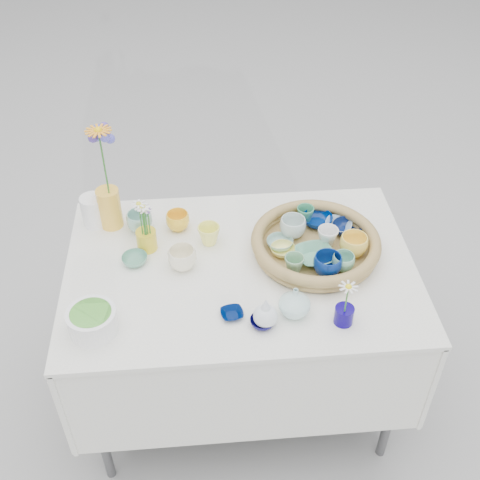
{
  "coord_description": "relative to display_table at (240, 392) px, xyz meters",
  "views": [
    {
      "loc": [
        -0.14,
        -1.58,
        2.25
      ],
      "look_at": [
        0.0,
        0.02,
        0.87
      ],
      "focal_mm": 45.0,
      "sensor_mm": 36.0,
      "label": 1
    }
  ],
  "objects": [
    {
      "name": "single_daisy",
      "position": [
        0.31,
        -0.31,
        0.88
      ],
      "size": [
        0.09,
        0.09,
        0.13
      ],
      "primitive_type": null,
      "rotation": [
        0.0,
        0.0,
        -0.37
      ],
      "color": "white",
      "rests_on": "bud_vase_cobalt"
    },
    {
      "name": "wicker_tray",
      "position": [
        0.28,
        0.05,
        0.8
      ],
      "size": [
        0.47,
        0.47,
        0.08
      ],
      "primitive_type": null,
      "color": "olive",
      "rests_on": "display_table"
    },
    {
      "name": "daisy_cup",
      "position": [
        -0.34,
        0.13,
        0.81
      ],
      "size": [
        0.09,
        0.09,
        0.08
      ],
      "primitive_type": "cylinder",
      "rotation": [
        0.0,
        0.0,
        -0.22
      ],
      "color": "gold",
      "rests_on": "display_table"
    },
    {
      "name": "daisy_posy",
      "position": [
        -0.34,
        0.11,
        0.93
      ],
      "size": [
        0.11,
        0.11,
        0.16
      ],
      "primitive_type": null,
      "rotation": [
        0.0,
        0.0,
        -0.33
      ],
      "color": "white",
      "rests_on": "daisy_cup"
    },
    {
      "name": "white_pitcher",
      "position": [
        -0.54,
        0.29,
        0.83
      ],
      "size": [
        0.13,
        0.1,
        0.12
      ],
      "primitive_type": null,
      "rotation": [
        0.0,
        0.0,
        0.04
      ],
      "color": "white",
      "rests_on": "display_table"
    },
    {
      "name": "tray_ceramic_12",
      "position": [
        0.27,
        0.22,
        0.81
      ],
      "size": [
        0.08,
        0.08,
        0.06
      ],
      "primitive_type": "imported",
      "rotation": [
        0.0,
        0.0,
        0.29
      ],
      "color": "#378E65",
      "rests_on": "wicker_tray"
    },
    {
      "name": "tray_ceramic_7",
      "position": [
        0.33,
        0.07,
        0.82
      ],
      "size": [
        0.09,
        0.09,
        0.07
      ],
      "primitive_type": "imported",
      "rotation": [
        0.0,
        0.0,
        -0.12
      ],
      "color": "white",
      "rests_on": "wicker_tray"
    },
    {
      "name": "tall_vase_yellow",
      "position": [
        -0.48,
        0.28,
        0.85
      ],
      "size": [
        0.09,
        0.09,
        0.16
      ],
      "primitive_type": "cylinder",
      "rotation": [
        0.0,
        0.0,
        -0.0
      ],
      "color": "yellow",
      "rests_on": "display_table"
    },
    {
      "name": "hydrangea",
      "position": [
        -0.47,
        0.29,
        1.04
      ],
      "size": [
        0.1,
        0.1,
        0.3
      ],
      "primitive_type": null,
      "rotation": [
        0.0,
        0.0,
        -0.15
      ],
      "color": "#533BA5",
      "rests_on": "tall_vase_yellow"
    },
    {
      "name": "loose_ceramic_3",
      "position": [
        -0.21,
        0.01,
        0.81
      ],
      "size": [
        0.13,
        0.13,
        0.08
      ],
      "primitive_type": "imported",
      "rotation": [
        0.0,
        0.0,
        0.27
      ],
      "color": "#FBF2CE",
      "rests_on": "display_table"
    },
    {
      "name": "bud_vase_paleblue",
      "position": [
        0.06,
        -0.29,
        0.83
      ],
      "size": [
        0.1,
        0.1,
        0.12
      ],
      "primitive_type": null,
      "rotation": [
        0.0,
        0.0,
        -0.35
      ],
      "color": "white",
      "rests_on": "display_table"
    },
    {
      "name": "tray_ceramic_4",
      "position": [
        0.18,
        -0.06,
        0.82
      ],
      "size": [
        0.09,
        0.09,
        0.07
      ],
      "primitive_type": "imported",
      "rotation": [
        0.0,
        0.0,
        0.25
      ],
      "color": "#72A97D",
      "rests_on": "wicker_tray"
    },
    {
      "name": "loose_ceramic_4",
      "position": [
        -0.05,
        -0.24,
        0.77
      ],
      "size": [
        0.09,
        0.09,
        0.02
      ],
      "primitive_type": "imported",
      "rotation": [
        0.0,
        0.0,
        0.18
      ],
      "color": "#001142",
      "rests_on": "display_table"
    },
    {
      "name": "ground",
      "position": [
        0.0,
        0.0,
        0.0
      ],
      "size": [
        80.0,
        80.0,
        0.0
      ],
      "primitive_type": "plane",
      "color": "#A1A1A1"
    },
    {
      "name": "tray_ceramic_3",
      "position": [
        0.27,
        -0.01,
        0.8
      ],
      "size": [
        0.16,
        0.16,
        0.03
      ],
      "primitive_type": "imported",
      "rotation": [
        0.0,
        0.0,
        0.19
      ],
      "color": "#5BA17E",
      "rests_on": "wicker_tray"
    },
    {
      "name": "loose_ceramic_5",
      "position": [
        -0.37,
        0.24,
        0.8
      ],
      "size": [
        0.13,
        0.13,
        0.08
      ],
      "primitive_type": "imported",
      "rotation": [
        0.0,
        0.0,
        0.36
      ],
      "color": "#86B9AA",
      "rests_on": "display_table"
    },
    {
      "name": "tray_ceramic_1",
      "position": [
        0.42,
        0.13,
        0.8
      ],
      "size": [
        0.14,
        0.14,
        0.03
      ],
      "primitive_type": "imported",
      "rotation": [
        0.0,
        0.0,
        0.32
      ],
      "color": "#071545",
      "rests_on": "wicker_tray"
    },
    {
      "name": "loose_ceramic_6",
      "position": [
        0.05,
        -0.29,
        0.78
      ],
      "size": [
        0.1,
        0.1,
        0.03
      ],
      "primitive_type": "imported",
      "rotation": [
        0.0,
        0.0,
        0.31
      ],
      "color": "#080541",
      "rests_on": "display_table"
    },
    {
      "name": "bud_vase_cobalt",
      "position": [
        0.31,
        -0.3,
        0.8
      ],
      "size": [
        0.08,
        0.08,
        0.06
      ],
      "primitive_type": "cylinder",
      "rotation": [
        0.0,
        0.0,
        -0.27
      ],
      "color": "#0B0061",
      "rests_on": "display_table"
    },
    {
      "name": "tray_ceramic_11",
      "position": [
        0.36,
        -0.07,
        0.81
      ],
      "size": [
        0.09,
        0.09,
        0.06
      ],
      "primitive_type": "imported",
      "rotation": [
        0.0,
        0.0,
        -0.16
      ],
      "color": "#7CC6A2",
      "rests_on": "wicker_tray"
    },
    {
      "name": "tray_ceramic_8",
      "position": [
        0.39,
        0.16,
        0.8
      ],
      "size": [
        0.13,
        0.13,
        0.02
      ],
      "primitive_type": "imported",
      "rotation": [
        0.0,
        0.0,
        -0.37
      ],
      "color": "#8FAECA",
      "rests_on": "wicker_tray"
    },
    {
      "name": "loose_ceramic_1",
      "position": [
        -0.11,
        0.14,
        0.8
      ],
      "size": [
        0.11,
        0.11,
        0.08
      ],
      "primitive_type": "imported",
      "rotation": [
        0.0,
        0.0,
        -0.33
      ],
      "color": "#FEFD6E",
      "rests_on": "display_table"
    },
    {
      "name": "loose_ceramic_2",
      "position": [
        -0.38,
        0.05,
        0.78
      ],
      "size": [
        0.12,
        0.12,
        0.03
      ],
      "primitive_type": "imported",
      "rotation": [
        0.0,
        0.0,
        0.31
      ],
      "color": "#5B9B7F",
      "rests_on": "display_table"
    },
    {
      "name": "tray_ceramic_0",
      "position": [
        0.31,
        0.19,
        0.8
      ],
      "size": [
        0.12,
        0.12,
        0.04
      ],
      "primitive_type": "imported",
      "rotation": [
        0.0,
        0.0,
        -0.01
      ],
      "color": "navy",
      "rests_on": "wicker_tray"
    },
    {
      "name": "tray_ceramic_5",
      "position": [
        0.15,
        0.07,
        0.8
      ],
      "size": [
        0.12,
        0.12,
        0.03
      ],
      "primitive_type": "imported",
      "rotation": [
        0.0,
        0.0,
        0.34
      ],
      "color": "#87B3AE",
      "rests_on": "wicker_tray"
    },
    {
      "name": "gerbera",
      "position": [
        -0.47,
        0.26,
        1.06
      ],
      "size": [
        0.13,
        0.13,
        0.28
      ],
      "primitive_type": null,
      "rotation": [
        0.0,
        0.0,
        -0.29
      ],
      "color": "orange",
      "rests_on": "tall_vase_yellow"
    },
    {
      "name": "tray_ceramic_2",
      "position": [
        0.41,
        0.01,
        0.82
      ],
      "size": [
        0.12,
        0.12,
        0.08
      ],
      "primitive_type": "imported",
      "rotation": [
        0.0,
        0.0,
        0.25
      ],
      "color": "#FFD450",
      "rests_on": "wicker_tray"
    },
    {
      "name": "fluted_bowl",
      "position": [
        -0.5,
        -0.26,
        0.81
      ],
      "size": [
        0.21,
        0.21,
        0.08
      ],
      "primitive_type": null,
      "rotation": [
        0.0,
        0.0,
        0.44
      ],
      "color": "white",
      "rests_on": "display_table"
    },
    {
      "name": "bud_vase_seafoam",
      "position": [
        0.16,
        -0.24,
        0.82
      ],
      "size": [
        0.14,
        0.14,
        0.11
      ],
      "primitive_type": "imported",
      "rotation": [
        0.0,
        0.0,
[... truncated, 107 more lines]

